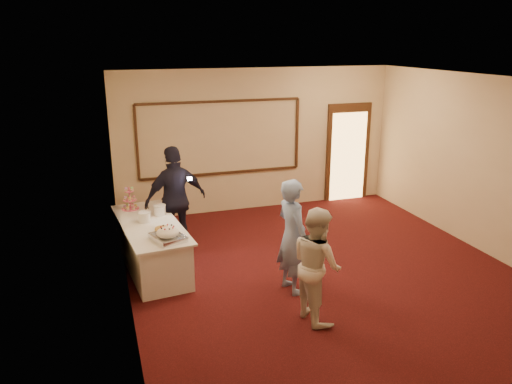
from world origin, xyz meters
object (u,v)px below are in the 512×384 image
Objects in this scene: woman at (317,264)px; guest at (176,200)px; plate_stack_b at (160,210)px; cupcake_stand at (130,200)px; tart at (162,229)px; pavlova_tray at (168,234)px; man at (292,236)px; buffet_table at (151,245)px; plate_stack_a at (144,217)px.

guest is (-1.37, 2.76, 0.16)m from woman.
plate_stack_b is 0.11× the size of guest.
cupcake_stand reaches higher than tart.
cupcake_stand is 1.25m from tart.
pavlova_tray is 1.80m from man.
guest reaches higher than woman.
woman reaches higher than buffet_table.
guest is (0.34, 1.35, 0.07)m from pavlova_tray.
woman is at bearing 170.22° from man.
pavlova_tray is at bearing 63.11° from guest.
tart is (0.14, -0.39, 0.41)m from buffet_table.
plate_stack_a is 2.99m from woman.
plate_stack_a is at bearing 41.77° from man.
cupcake_stand is 0.63m from plate_stack_b.
woman reaches higher than plate_stack_a.
pavlova_tray is 1.40m from guest.
plate_stack_b is (0.21, 0.35, 0.47)m from buffet_table.
buffet_table is 0.93m from pavlova_tray.
guest is at bearing 48.17° from buffet_table.
cupcake_stand is at bearing 29.51° from woman.
man is at bearing 111.82° from guest.
guest is (0.51, 0.57, 0.54)m from buffet_table.
guest is (0.37, 0.96, 0.14)m from tart.
woman is (1.88, -2.19, 0.38)m from buffet_table.
plate_stack_a is at bearing 27.74° from guest.
tart is (-0.03, 0.39, -0.06)m from pavlova_tray.
woman is at bearing -56.66° from plate_stack_b.
cupcake_stand is at bearing 134.82° from plate_stack_b.
man is 0.81m from woman.
tart is (0.38, -1.19, -0.13)m from cupcake_stand.
plate_stack_a is 0.11× the size of guest.
pavlova_tray is 2.22m from woman.
man is at bearing -30.13° from tart.
man is (1.72, -1.00, 0.06)m from tart.
buffet_table is at bearing -73.44° from cupcake_stand.
guest is (0.30, 0.22, 0.08)m from plate_stack_b.
plate_stack_b reaches higher than plate_stack_a.
guest is at bearing -16.71° from cupcake_stand.
cupcake_stand is 0.28× the size of woman.
plate_stack_a is 0.81× the size of tart.
buffet_table is 0.94m from guest.
cupcake_stand is at bearing 104.47° from pavlova_tray.
guest reaches higher than pavlova_tray.
plate_stack_b is 0.12× the size of man.
plate_stack_a is at bearing -135.38° from plate_stack_b.
pavlova_tray is 0.89m from plate_stack_a.
guest reaches higher than cupcake_stand.
buffet_table is 3.88× the size of pavlova_tray.
man is 2.38m from guest.
buffet_table is 5.40× the size of cupcake_stand.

